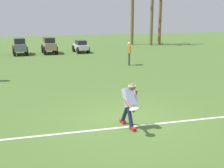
# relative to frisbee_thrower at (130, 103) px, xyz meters

# --- Properties ---
(ground_plane) EXTENTS (80.00, 80.00, 0.00)m
(ground_plane) POSITION_rel_frisbee_thrower_xyz_m (0.16, 0.58, -0.79)
(ground_plane) COLOR #46642B
(field_line_paint) EXTENTS (25.29, 1.89, 0.01)m
(field_line_paint) POSITION_rel_frisbee_thrower_xyz_m (0.16, 0.06, -0.79)
(field_line_paint) COLOR white
(field_line_paint) RESTS_ON ground_plane
(frisbee_thrower) EXTENTS (0.47, 1.15, 1.40)m
(frisbee_thrower) POSITION_rel_frisbee_thrower_xyz_m (0.00, 0.00, 0.00)
(frisbee_thrower) COLOR #191E38
(frisbee_thrower) RESTS_ON ground_plane
(frisbee_in_flight) EXTENTS (0.35, 0.35, 0.07)m
(frisbee_in_flight) POSITION_rel_frisbee_thrower_xyz_m (-0.12, -0.61, 0.01)
(frisbee_in_flight) COLOR white
(teammate_midfield) EXTENTS (0.31, 0.48, 1.56)m
(teammate_midfield) POSITION_rel_frisbee_thrower_xyz_m (4.11, 10.05, 0.15)
(teammate_midfield) COLOR #33333D
(teammate_midfield) RESTS_ON ground_plane
(parked_car_slot_b) EXTENTS (1.25, 2.39, 1.40)m
(parked_car_slot_b) POSITION_rel_frisbee_thrower_xyz_m (-2.73, 17.96, -0.05)
(parked_car_slot_b) COLOR slate
(parked_car_slot_b) RESTS_ON ground_plane
(parked_car_slot_c) EXTENTS (1.22, 2.37, 1.40)m
(parked_car_slot_c) POSITION_rel_frisbee_thrower_xyz_m (-0.26, 17.91, -0.05)
(parked_car_slot_c) COLOR #998466
(parked_car_slot_c) RESTS_ON ground_plane
(parked_car_slot_d) EXTENTS (1.20, 2.25, 1.10)m
(parked_car_slot_d) POSITION_rel_frisbee_thrower_xyz_m (2.51, 17.66, -0.23)
(parked_car_slot_d) COLOR silver
(parked_car_slot_d) RESTS_ON ground_plane
(palm_tree_far_left) EXTENTS (3.36, 3.51, 6.47)m
(palm_tree_far_left) POSITION_rel_frisbee_thrower_xyz_m (9.64, 22.77, 2.93)
(palm_tree_far_left) COLOR brown
(palm_tree_far_left) RESTS_ON ground_plane
(palm_tree_left_of_centre) EXTENTS (3.15, 3.10, 7.05)m
(palm_tree_left_of_centre) POSITION_rel_frisbee_thrower_xyz_m (11.35, 21.35, 3.27)
(palm_tree_left_of_centre) COLOR brown
(palm_tree_left_of_centre) RESTS_ON ground_plane
(palm_tree_right_of_centre) EXTENTS (3.46, 3.42, 6.84)m
(palm_tree_right_of_centre) POSITION_rel_frisbee_thrower_xyz_m (12.66, 21.84, 3.14)
(palm_tree_right_of_centre) COLOR brown
(palm_tree_right_of_centre) RESTS_ON ground_plane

